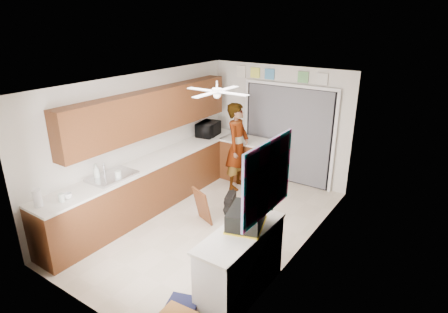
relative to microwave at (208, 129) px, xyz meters
The scene contains 40 objects.
floor 2.46m from the microwave, 52.52° to the right, with size 5.00×5.00×0.00m, color beige.
ceiling 2.61m from the microwave, 52.52° to the right, with size 5.00×5.00×0.00m, color white.
wall_back 1.54m from the microwave, 29.32° to the left, with size 3.20×3.20×0.00m, color silver.
wall_front 4.46m from the microwave, 72.49° to the right, with size 3.20×3.20×0.00m, color silver.
wall_left 1.77m from the microwave, 98.47° to the right, with size 5.00×5.00×0.00m, color silver.
wall_right 3.42m from the microwave, 30.73° to the right, with size 5.00×5.00×0.00m, color silver.
left_base_cabinets 1.86m from the microwave, 88.69° to the right, with size 0.60×4.80×0.90m, color #5F2E16.
left_countertop 1.76m from the microwave, 88.36° to the right, with size 0.62×4.80×0.04m, color white.
upper_cabinets 1.70m from the microwave, 93.70° to the right, with size 0.32×4.00×0.80m, color #5F2E16.
sink_basin 2.75m from the microwave, 88.96° to the right, with size 0.50×0.76×0.06m, color silver.
faucet 2.75m from the microwave, 92.92° to the right, with size 0.03×0.03×0.22m, color silver.
peninsula_base 1.09m from the microwave, 16.74° to the left, with size 1.00×0.60×0.90m, color #5F2E16.
peninsula_top 0.89m from the microwave, 16.74° to the left, with size 1.04×0.64×0.04m, color white.
back_opening_recess 1.75m from the microwave, 24.44° to the left, with size 2.00×0.06×2.10m, color black.
curtain_panel 1.73m from the microwave, 23.24° to the left, with size 1.90×0.03×2.05m, color slate.
door_trim_left 0.90m from the microwave, 50.55° to the left, with size 0.06×0.04×2.10m, color white.
door_trim_right 2.70m from the microwave, 14.86° to the left, with size 0.06×0.04×2.10m, color white.
door_trim_head 2.02m from the microwave, 23.54° to the left, with size 2.10×0.04×0.06m, color white.
header_frame_0 1.59m from the microwave, 44.32° to the left, with size 0.22×0.02×0.22m, color #F1F852.
header_frame_1 1.78m from the microwave, 33.55° to the left, with size 0.22×0.02×0.22m, color #4A94C6.
header_frame_3 2.32m from the microwave, 21.44° to the left, with size 0.22×0.02×0.22m, color #61A65E.
header_frame_4 2.64m from the microwave, 17.88° to the left, with size 0.22×0.02×0.22m, color silver.
route66_sign 1.46m from the microwave, 61.65° to the left, with size 0.22×0.02×0.26m, color silver.
right_counter_base 4.04m from the microwave, 47.61° to the right, with size 0.50×1.40×0.90m, color white.
right_counter_top 3.99m from the microwave, 47.72° to the right, with size 0.54×1.44×0.04m, color white.
abstract_painting 4.05m from the microwave, 43.26° to the right, with size 0.03×1.15×0.95m, color #E955B5.
ceiling_fan 2.39m from the microwave, 49.11° to the right, with size 1.14×1.14×0.24m, color white.
microwave is the anchor object (origin of this frame).
soap_bottle 2.93m from the microwave, 91.85° to the right, with size 0.10×0.10×0.27m, color silver.
cup 3.62m from the microwave, 87.97° to the right, with size 0.12×0.12×0.09m, color white.
jar_a 2.74m from the microwave, 86.05° to the right, with size 0.10×0.10×0.14m, color silver.
jar_b 3.73m from the microwave, 88.04° to the right, with size 0.08×0.08×0.13m, color silver.
paper_towel_roll 4.00m from the microwave, 90.14° to the right, with size 0.12×0.12×0.26m, color white.
suitcase 3.85m from the microwave, 46.34° to the right, with size 0.42×0.56×0.24m, color black.
suitcase_rim 3.86m from the microwave, 46.34° to the right, with size 0.44×0.58×0.02m, color yellow.
suitcase_lid 3.65m from the microwave, 43.19° to the right, with size 0.42×0.03×0.50m, color black.
navy_crate 4.49m from the microwave, 57.77° to the right, with size 0.36×0.30×0.22m, color #151836.
cabinet_door_panel 2.27m from the microwave, 56.63° to the right, with size 0.43×0.03×0.64m, color #5F2E16.
man 0.93m from the microwave, 12.47° to the right, with size 0.67×0.44×1.83m, color white.
dog 2.03m from the microwave, 40.84° to the right, with size 0.22×0.52×0.41m, color black.
Camera 1 is at (3.43, -4.64, 3.46)m, focal length 30.00 mm.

